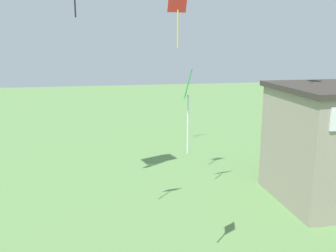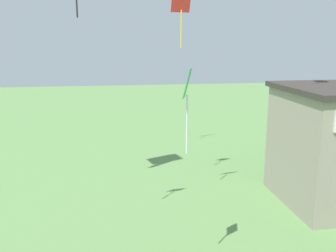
% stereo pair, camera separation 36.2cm
% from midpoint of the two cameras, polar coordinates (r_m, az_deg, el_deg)
% --- Properties ---
extents(kite_red_diamond, '(0.83, 0.44, 2.43)m').
position_cam_midpoint_polar(kite_red_diamond, '(15.34, 2.76, 18.16)').
color(kite_red_diamond, red).
extents(kite_green_diamond, '(0.38, 0.64, 2.43)m').
position_cam_midpoint_polar(kite_green_diamond, '(10.41, 3.94, 4.67)').
color(kite_green_diamond, green).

